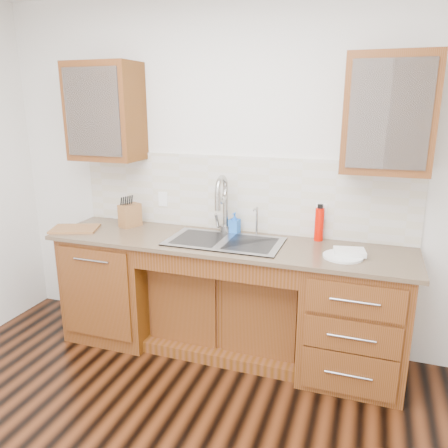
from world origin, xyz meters
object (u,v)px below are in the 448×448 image
(soap_bottle, at_px, (235,223))
(knife_block, at_px, (130,215))
(cutting_board, at_px, (75,229))
(plate, at_px, (343,256))
(water_bottle, at_px, (319,224))

(soap_bottle, xyz_separation_m, knife_block, (-0.87, -0.09, 0.01))
(knife_block, relative_size, cutting_board, 0.52)
(cutting_board, bearing_deg, plate, 0.83)
(soap_bottle, relative_size, cutting_board, 0.46)
(soap_bottle, height_order, knife_block, knife_block)
(cutting_board, bearing_deg, water_bottle, 10.59)
(water_bottle, xyz_separation_m, plate, (0.20, -0.32, -0.11))
(soap_bottle, distance_m, knife_block, 0.88)
(plate, bearing_deg, soap_bottle, 160.81)
(knife_block, bearing_deg, plate, 15.44)
(plate, height_order, knife_block, knife_block)
(soap_bottle, height_order, cutting_board, soap_bottle)
(water_bottle, height_order, cutting_board, water_bottle)
(water_bottle, distance_m, plate, 0.40)
(soap_bottle, height_order, plate, soap_bottle)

